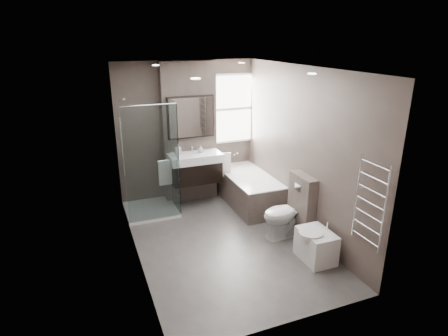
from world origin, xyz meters
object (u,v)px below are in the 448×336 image
toilet (286,213)px  bidet (316,245)px  bathtub (248,188)px  vanity (195,167)px

toilet → bidet: size_ratio=1.37×
bathtub → vanity: bearing=160.6°
vanity → toilet: 1.92m
vanity → bathtub: bearing=-19.4°
toilet → bidet: 0.77m
bathtub → bidet: 2.05m
toilet → bidet: toilet is taller
toilet → bidet: (0.04, -0.75, -0.16)m
bathtub → toilet: size_ratio=2.06×
vanity → toilet: size_ratio=1.23×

